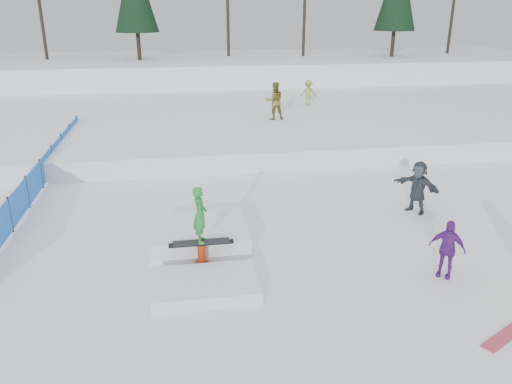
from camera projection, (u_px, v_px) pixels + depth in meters
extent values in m
plane|color=white|center=(250.00, 260.00, 12.85)|extent=(120.00, 120.00, 0.00)
cube|color=white|center=(193.00, 73.00, 40.19)|extent=(60.00, 14.00, 2.40)
cube|color=white|center=(205.00, 118.00, 27.52)|extent=(50.00, 18.00, 0.80)
cube|color=blue|center=(41.00, 174.00, 17.76)|extent=(0.03, 16.00, 0.95)
cylinder|color=black|center=(10.00, 214.00, 14.25)|extent=(0.05, 0.05, 1.10)
cylinder|color=black|center=(27.00, 192.00, 16.00)|extent=(0.05, 0.05, 1.10)
cylinder|color=black|center=(41.00, 174.00, 17.76)|extent=(0.05, 0.05, 1.10)
cylinder|color=black|center=(53.00, 159.00, 19.52)|extent=(0.05, 0.05, 1.10)
cylinder|color=black|center=(62.00, 146.00, 21.28)|extent=(0.05, 0.05, 1.10)
cylinder|color=black|center=(70.00, 136.00, 23.03)|extent=(0.05, 0.05, 1.10)
cylinder|color=black|center=(77.00, 127.00, 24.79)|extent=(0.05, 0.05, 1.10)
cylinder|color=black|center=(139.00, 46.00, 37.42)|extent=(0.30, 0.30, 2.00)
cylinder|color=black|center=(305.00, 4.00, 39.32)|extent=(0.24, 0.24, 8.00)
cylinder|color=black|center=(393.00, 44.00, 40.05)|extent=(0.30, 0.30, 2.00)
imported|color=brown|center=(275.00, 101.00, 24.92)|extent=(0.91, 0.71, 1.86)
imported|color=olive|center=(308.00, 93.00, 28.60)|extent=(0.98, 0.61, 1.45)
imported|color=#5F2188|center=(447.00, 249.00, 11.83)|extent=(0.88, 0.83, 1.45)
imported|color=#323A44|center=(418.00, 187.00, 15.59)|extent=(1.26, 1.56, 1.67)
cube|color=#AF344A|center=(506.00, 336.00, 9.84)|extent=(1.37, 0.90, 0.03)
cube|color=white|center=(199.00, 235.00, 13.63)|extent=(2.60, 2.20, 0.54)
cube|color=white|center=(205.00, 286.00, 11.36)|extent=(2.40, 1.60, 0.30)
cylinder|color=#BD3F16|center=(202.00, 265.00, 12.52)|extent=(0.44, 0.44, 0.06)
cylinder|color=#BD3F16|center=(202.00, 255.00, 12.42)|extent=(0.20, 0.20, 0.60)
cube|color=black|center=(201.00, 244.00, 12.31)|extent=(1.60, 0.16, 0.06)
cube|color=black|center=(201.00, 242.00, 12.29)|extent=(1.40, 0.28, 0.03)
imported|color=#208C30|center=(200.00, 215.00, 12.04)|extent=(0.34, 0.52, 1.42)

